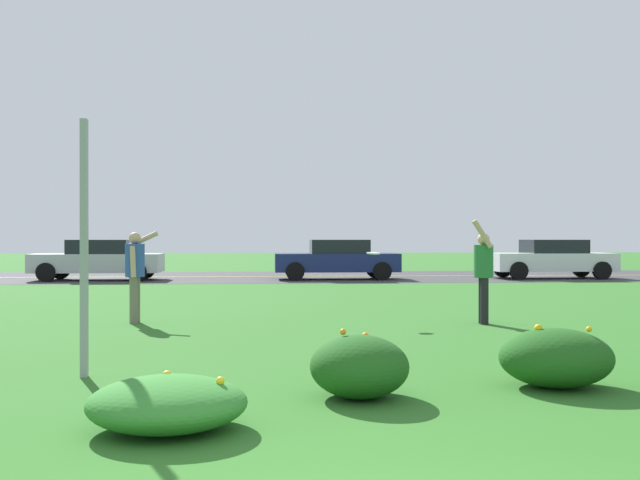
{
  "coord_description": "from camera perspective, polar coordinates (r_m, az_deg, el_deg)",
  "views": [
    {
      "loc": [
        -0.58,
        -2.98,
        1.5
      ],
      "look_at": [
        0.35,
        9.98,
        1.47
      ],
      "focal_mm": 41.26,
      "sensor_mm": 36.0,
      "label": 1
    }
  ],
  "objects": [
    {
      "name": "ground_plane",
      "position": [
        15.96,
        -2.02,
        -5.27
      ],
      "size": [
        120.0,
        120.0,
        0.0
      ],
      "primitive_type": "plane",
      "color": "#2D6B23"
    },
    {
      "name": "highway_strip",
      "position": [
        28.83,
        -2.97,
        -2.85
      ],
      "size": [
        120.0,
        8.9,
        0.01
      ],
      "primitive_type": "cube",
      "color": "#38383A",
      "rests_on": "ground"
    },
    {
      "name": "highway_center_stripe",
      "position": [
        28.83,
        -2.97,
        -2.84
      ],
      "size": [
        120.0,
        0.16,
        0.0
      ],
      "primitive_type": "cube",
      "color": "yellow",
      "rests_on": "ground"
    },
    {
      "name": "daylily_clump_front_center",
      "position": [
        6.01,
        -11.75,
        -12.3
      ],
      "size": [
        1.26,
        1.17,
        0.43
      ],
      "color": "#337F2D",
      "rests_on": "ground"
    },
    {
      "name": "daylily_clump_mid_right",
      "position": [
        7.04,
        3.07,
        -9.76
      ],
      "size": [
        0.94,
        1.03,
        0.64
      ],
      "color": "#1E5619",
      "rests_on": "ground"
    },
    {
      "name": "daylily_clump_mid_center",
      "position": [
        7.88,
        17.83,
        -8.69
      ],
      "size": [
        1.15,
        1.01,
        0.63
      ],
      "color": "#1E5619",
      "rests_on": "ground"
    },
    {
      "name": "sign_post_near_path",
      "position": [
        8.35,
        -17.83,
        -0.6
      ],
      "size": [
        0.07,
        0.1,
        2.8
      ],
      "color": "#93969B",
      "rests_on": "ground"
    },
    {
      "name": "person_thrower_blue_shirt",
      "position": [
        13.43,
        -14.14,
        -2.16
      ],
      "size": [
        0.56,
        0.5,
        1.64
      ],
      "color": "#2D4C9E",
      "rests_on": "ground"
    },
    {
      "name": "person_catcher_green_shirt",
      "position": [
        13.21,
        12.55,
        -2.23
      ],
      "size": [
        0.43,
        0.5,
        1.83
      ],
      "color": "#287038",
      "rests_on": "ground"
    },
    {
      "name": "frisbee_white",
      "position": [
        13.09,
        4.16,
        -1.03
      ],
      "size": [
        0.24,
        0.24,
        0.05
      ],
      "color": "white"
    },
    {
      "name": "car_white_center_left",
      "position": [
        28.82,
        17.52,
        -1.39
      ],
      "size": [
        4.5,
        2.0,
        1.45
      ],
      "color": "silver",
      "rests_on": "ground"
    },
    {
      "name": "car_navy_center_right",
      "position": [
        26.91,
        1.34,
        -1.49
      ],
      "size": [
        4.5,
        2.0,
        1.45
      ],
      "color": "navy",
      "rests_on": "ground"
    },
    {
      "name": "car_silver_rightmost",
      "position": [
        27.46,
        -16.81,
        -1.46
      ],
      "size": [
        4.5,
        2.0,
        1.45
      ],
      "color": "#B7BABF",
      "rests_on": "ground"
    }
  ]
}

